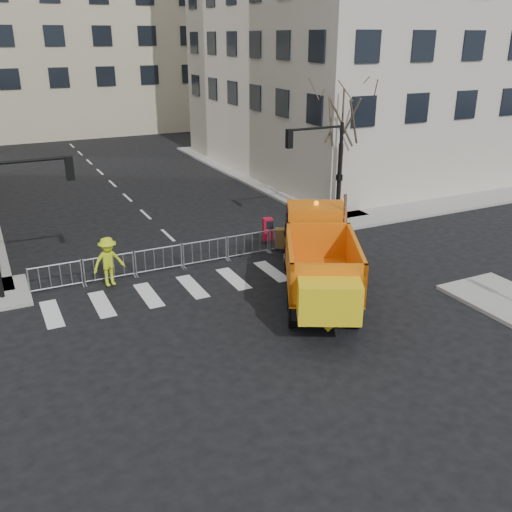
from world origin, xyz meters
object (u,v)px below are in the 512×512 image
cop_b (299,241)px  worker (109,261)px  cop_a (291,238)px  plow_truck (319,257)px  cop_c (289,233)px  newspaper_box (268,229)px

cop_b → worker: worker is taller
cop_a → worker: bearing=-5.8°
plow_truck → cop_c: size_ratio=4.71×
worker → newspaper_box: 8.28m
newspaper_box → cop_c: bearing=-70.2°
cop_c → plow_truck: bearing=4.8°
cop_c → cop_b: bearing=18.0°
cop_b → newspaper_box: cop_b is taller
plow_truck → cop_b: (1.24, 3.57, -0.71)m
cop_c → newspaper_box: (-0.15, 1.75, -0.33)m
cop_a → worker: worker is taller
plow_truck → worker: bearing=85.0°
plow_truck → cop_a: plow_truck is taller
worker → newspaper_box: bearing=3.1°
cop_a → newspaper_box: cop_a is taller
plow_truck → cop_b: 3.84m
worker → plow_truck: bearing=-43.1°
worker → cop_c: bearing=-9.2°
plow_truck → cop_a: (1.10, 4.08, -0.68)m
plow_truck → newspaper_box: size_ratio=8.83×
cop_b → worker: size_ratio=0.96×
plow_truck → newspaper_box: bearing=17.3°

